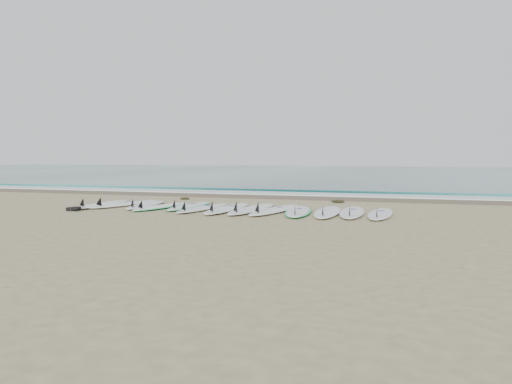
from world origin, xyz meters
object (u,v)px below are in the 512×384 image
(surfboard_6, at_px, (226,208))
(surfboard_0, at_px, (101,204))
(leash_coil, at_px, (74,209))
(surfboard_12, at_px, (380,213))

(surfboard_6, bearing_deg, surfboard_0, 178.89)
(surfboard_6, height_order, leash_coil, surfboard_6)
(surfboard_12, bearing_deg, leash_coil, -169.92)
(surfboard_0, height_order, surfboard_6, surfboard_6)
(leash_coil, bearing_deg, surfboard_6, 18.32)
(surfboard_0, relative_size, surfboard_6, 0.93)
(leash_coil, bearing_deg, surfboard_12, 9.80)
(surfboard_0, height_order, surfboard_12, surfboard_0)
(surfboard_0, distance_m, surfboard_12, 7.28)
(surfboard_6, height_order, surfboard_12, surfboard_6)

